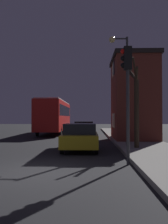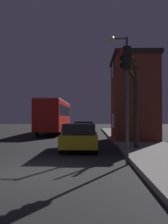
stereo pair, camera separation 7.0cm
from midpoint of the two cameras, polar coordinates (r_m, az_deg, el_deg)
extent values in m
plane|color=black|center=(8.49, -12.31, -13.50)|extent=(120.00, 120.00, 0.00)
cube|color=brown|center=(19.68, 11.28, 2.78)|extent=(3.04, 4.96, 6.01)
cube|color=black|center=(20.15, 11.24, 11.77)|extent=(3.28, 5.20, 0.30)
cube|color=#E5C67F|center=(18.91, 6.97, -1.94)|extent=(0.03, 0.70, 1.10)
cube|color=#E5C67F|center=(19.97, 6.68, -1.91)|extent=(0.03, 0.70, 1.10)
cube|color=black|center=(19.28, 6.93, 10.07)|extent=(0.03, 0.70, 1.10)
cube|color=#E5C67F|center=(20.32, 6.66, 9.48)|extent=(0.03, 0.70, 1.10)
cylinder|color=#38383A|center=(15.18, 9.92, 4.84)|extent=(0.14, 0.14, 6.47)
cylinder|color=#38383A|center=(15.76, 8.18, 16.27)|extent=(0.90, 0.09, 0.09)
sphere|color=#F9E08C|center=(15.71, 6.49, 16.14)|extent=(0.37, 0.37, 0.37)
cylinder|color=#38383A|center=(9.67, 10.01, -1.18)|extent=(0.12, 0.12, 3.63)
cube|color=black|center=(9.93, 9.96, 12.01)|extent=(0.30, 0.24, 0.90)
sphere|color=red|center=(9.97, 8.90, 13.55)|extent=(0.20, 0.20, 0.20)
sphere|color=black|center=(9.91, 8.90, 12.04)|extent=(0.20, 0.20, 0.20)
sphere|color=black|center=(9.85, 8.91, 10.51)|extent=(0.20, 0.20, 0.20)
cylinder|color=#2D2319|center=(13.80, 11.98, -0.35)|extent=(0.26, 0.26, 3.68)
cylinder|color=#2D2319|center=(14.62, 10.67, 9.02)|extent=(0.53, 1.35, 1.18)
cylinder|color=#2D2319|center=(14.63, 10.34, 8.84)|extent=(0.72, 1.44, 1.12)
cylinder|color=#2D2319|center=(13.77, 11.57, 9.68)|extent=(0.41, 0.66, 1.16)
cylinder|color=#2D2319|center=(13.59, 12.00, 8.60)|extent=(0.25, 0.90, 0.64)
cube|color=red|center=(28.14, -6.60, -0.88)|extent=(2.44, 11.80, 3.02)
cube|color=black|center=(28.15, -6.60, 0.23)|extent=(2.46, 10.86, 1.09)
cube|color=#B2B2B2|center=(28.19, -6.59, 2.31)|extent=(2.31, 11.21, 0.12)
cylinder|color=black|center=(31.84, -3.60, -3.64)|extent=(0.18, 0.96, 0.96)
cylinder|color=black|center=(32.13, -7.62, -3.61)|extent=(0.18, 0.96, 0.96)
cylinder|color=black|center=(24.22, -5.27, -4.39)|extent=(0.18, 0.96, 0.96)
cylinder|color=black|center=(24.60, -10.51, -4.33)|extent=(0.18, 0.96, 0.96)
cube|color=olive|center=(13.68, -0.82, -6.29)|extent=(1.88, 3.98, 0.65)
cube|color=black|center=(13.44, -0.86, -3.83)|extent=(1.65, 2.07, 0.54)
cylinder|color=black|center=(14.98, 2.67, -7.10)|extent=(0.18, 0.56, 0.56)
cylinder|color=black|center=(15.05, -3.86, -7.07)|extent=(0.18, 0.56, 0.56)
cylinder|color=black|center=(12.41, 2.88, -8.31)|extent=(0.18, 0.56, 0.56)
cylinder|color=black|center=(12.49, -5.02, -8.26)|extent=(0.18, 0.56, 0.56)
cube|color=#B21E19|center=(22.30, 0.12, -4.40)|extent=(1.76, 4.61, 0.60)
cube|color=black|center=(22.04, 0.10, -2.90)|extent=(1.55, 2.40, 0.58)
cylinder|color=black|center=(23.80, 2.12, -4.93)|extent=(0.18, 0.56, 0.56)
cylinder|color=black|center=(23.84, -1.69, -4.92)|extent=(0.18, 0.56, 0.56)
cylinder|color=black|center=(20.81, 2.19, -5.46)|extent=(0.18, 0.56, 0.56)
cylinder|color=black|center=(20.86, -2.17, -5.45)|extent=(0.18, 0.56, 0.56)
cube|color=black|center=(29.20, 0.32, -3.62)|extent=(1.71, 3.88, 0.56)
cube|color=black|center=(28.99, 0.31, -2.63)|extent=(1.50, 2.02, 0.45)
cylinder|color=black|center=(30.46, 1.82, -4.05)|extent=(0.18, 0.64, 0.64)
cylinder|color=black|center=(30.50, -1.06, -4.05)|extent=(0.18, 0.64, 0.64)
cylinder|color=black|center=(27.94, 1.83, -4.31)|extent=(0.18, 0.64, 0.64)
cylinder|color=black|center=(27.98, -1.31, -4.30)|extent=(0.18, 0.64, 0.64)
camera|label=1|loc=(0.04, -89.90, 0.00)|focal=40.00mm
camera|label=2|loc=(0.04, 90.10, 0.00)|focal=40.00mm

